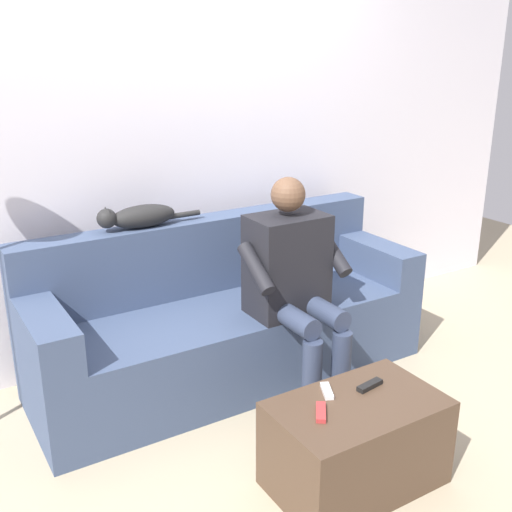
{
  "coord_description": "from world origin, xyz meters",
  "views": [
    {
      "loc": [
        1.49,
        2.61,
        1.77
      ],
      "look_at": [
        0.0,
        0.18,
        0.79
      ],
      "focal_mm": 43.07,
      "sensor_mm": 36.0,
      "label": 1
    }
  ],
  "objects_px": {
    "cat_on_backrest": "(139,216)",
    "remote_black": "(370,385)",
    "coffee_table": "(356,443)",
    "remote_red": "(321,412)",
    "person_solo_seated": "(293,276)",
    "remote_white": "(327,391)",
    "couch": "(227,322)"
  },
  "relations": [
    {
      "from": "coffee_table",
      "to": "person_solo_seated",
      "type": "bearing_deg",
      "value": -104.98
    },
    {
      "from": "person_solo_seated",
      "to": "remote_red",
      "type": "bearing_deg",
      "value": 62.92
    },
    {
      "from": "remote_red",
      "to": "person_solo_seated",
      "type": "bearing_deg",
      "value": 9.63
    },
    {
      "from": "remote_white",
      "to": "coffee_table",
      "type": "bearing_deg",
      "value": -127.01
    },
    {
      "from": "coffee_table",
      "to": "cat_on_backrest",
      "type": "height_order",
      "value": "cat_on_backrest"
    },
    {
      "from": "person_solo_seated",
      "to": "remote_white",
      "type": "distance_m",
      "value": 0.74
    },
    {
      "from": "remote_red",
      "to": "couch",
      "type": "bearing_deg",
      "value": 27.33
    },
    {
      "from": "couch",
      "to": "remote_white",
      "type": "height_order",
      "value": "couch"
    },
    {
      "from": "couch",
      "to": "remote_white",
      "type": "distance_m",
      "value": 0.99
    },
    {
      "from": "remote_white",
      "to": "remote_red",
      "type": "xyz_separation_m",
      "value": [
        0.12,
        0.11,
        0.0
      ]
    },
    {
      "from": "coffee_table",
      "to": "cat_on_backrest",
      "type": "relative_size",
      "value": 1.24
    },
    {
      "from": "couch",
      "to": "person_solo_seated",
      "type": "relative_size",
      "value": 1.88
    },
    {
      "from": "coffee_table",
      "to": "remote_white",
      "type": "distance_m",
      "value": 0.25
    },
    {
      "from": "remote_white",
      "to": "couch",
      "type": "bearing_deg",
      "value": 22.37
    },
    {
      "from": "person_solo_seated",
      "to": "remote_black",
      "type": "bearing_deg",
      "value": 82.84
    },
    {
      "from": "couch",
      "to": "person_solo_seated",
      "type": "distance_m",
      "value": 0.52
    },
    {
      "from": "couch",
      "to": "person_solo_seated",
      "type": "xyz_separation_m",
      "value": [
        -0.21,
        0.34,
        0.34
      ]
    },
    {
      "from": "cat_on_backrest",
      "to": "remote_white",
      "type": "relative_size",
      "value": 4.93
    },
    {
      "from": "person_solo_seated",
      "to": "remote_red",
      "type": "xyz_separation_m",
      "value": [
        0.39,
        0.76,
        -0.25
      ]
    },
    {
      "from": "coffee_table",
      "to": "remote_red",
      "type": "relative_size",
      "value": 5.54
    },
    {
      "from": "remote_black",
      "to": "remote_red",
      "type": "relative_size",
      "value": 1.02
    },
    {
      "from": "cat_on_backrest",
      "to": "remote_red",
      "type": "relative_size",
      "value": 4.48
    },
    {
      "from": "coffee_table",
      "to": "person_solo_seated",
      "type": "height_order",
      "value": "person_solo_seated"
    },
    {
      "from": "remote_red",
      "to": "cat_on_backrest",
      "type": "bearing_deg",
      "value": 45.68
    },
    {
      "from": "cat_on_backrest",
      "to": "remote_black",
      "type": "xyz_separation_m",
      "value": [
        -0.51,
        1.28,
        -0.52
      ]
    },
    {
      "from": "remote_red",
      "to": "remote_black",
      "type": "bearing_deg",
      "value": -43.43
    },
    {
      "from": "coffee_table",
      "to": "remote_black",
      "type": "distance_m",
      "value": 0.25
    },
    {
      "from": "remote_red",
      "to": "remote_white",
      "type": "bearing_deg",
      "value": -9.31
    },
    {
      "from": "cat_on_backrest",
      "to": "remote_red",
      "type": "height_order",
      "value": "cat_on_backrest"
    },
    {
      "from": "cat_on_backrest",
      "to": "remote_black",
      "type": "bearing_deg",
      "value": 111.69
    },
    {
      "from": "couch",
      "to": "person_solo_seated",
      "type": "height_order",
      "value": "person_solo_seated"
    },
    {
      "from": "cat_on_backrest",
      "to": "remote_black",
      "type": "distance_m",
      "value": 1.47
    }
  ]
}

